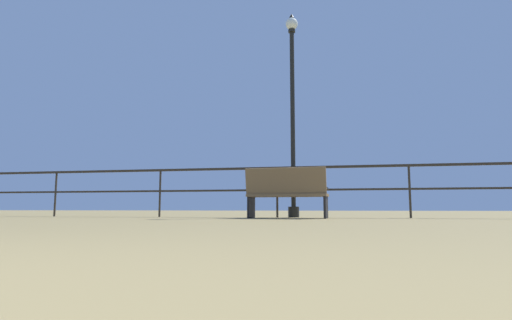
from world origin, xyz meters
name	(u,v)px	position (x,y,z in m)	size (l,w,h in m)	color
pier_railing	(277,179)	(0.00, 8.40, 0.78)	(25.92, 0.05, 1.04)	#2E271D
bench_near_left	(286,191)	(0.28, 7.72, 0.51)	(1.55, 0.74, 0.94)	brown
lamppost_center	(292,102)	(0.32, 8.56, 2.44)	(0.27, 0.27, 4.43)	black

